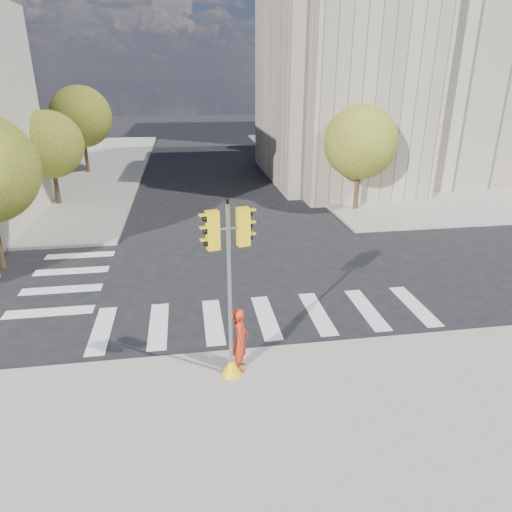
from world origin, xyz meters
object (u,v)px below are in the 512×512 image
Objects in this scene: lamp_near at (346,126)px; traffic_signal at (230,306)px; photographer at (240,339)px; lamp_far at (296,110)px.

traffic_signal is (-9.61, -19.17, -2.36)m from lamp_near.
lamp_near is at bearing 50.76° from traffic_signal.
lamp_far is at bearing -12.07° from photographer.
lamp_near and lamp_far have the same top height.
traffic_signal is at bearing 134.63° from photographer.
traffic_signal is 1.21m from photographer.
traffic_signal is at bearing -116.62° from lamp_near.
lamp_near is 1.67× the size of traffic_signal.
photographer is at bearing -116.24° from lamp_near.
lamp_near is at bearing -90.00° from lamp_far.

